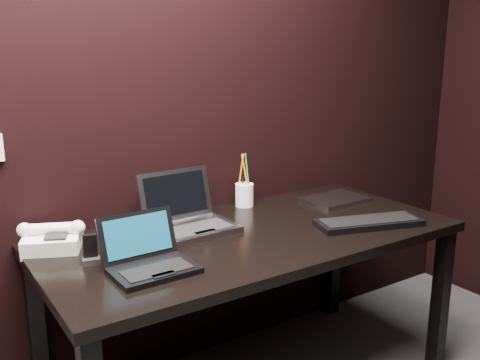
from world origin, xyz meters
TOP-DOWN VIEW (x-y plane):
  - wall_back at (0.00, 1.80)m, footprint 4.00×0.00m
  - desk at (0.30, 1.40)m, footprint 1.70×0.80m
  - netbook at (-0.21, 1.28)m, footprint 0.28×0.25m
  - silver_laptop at (0.10, 1.58)m, footprint 0.35×0.31m
  - ext_keyboard at (0.76, 1.20)m, footprint 0.48×0.28m
  - closed_laptop at (0.90, 1.55)m, footprint 0.30×0.22m
  - desk_phone at (-0.43, 1.65)m, footprint 0.26×0.25m
  - mobile_phone at (-0.35, 1.45)m, footprint 0.07×0.06m
  - pen_cup at (0.48, 1.73)m, footprint 0.09×0.09m

SIDE VIEW (x-z plane):
  - desk at x=0.30m, z-range 0.29..1.03m
  - closed_laptop at x=0.90m, z-range 0.74..0.76m
  - ext_keyboard at x=0.76m, z-range 0.74..0.77m
  - netbook at x=-0.21m, z-range 0.69..0.87m
  - mobile_phone at x=-0.35m, z-range 0.73..0.83m
  - silver_laptop at x=0.10m, z-range 0.67..0.90m
  - desk_phone at x=-0.43m, z-range 0.72..0.84m
  - pen_cup at x=0.48m, z-range 0.67..0.93m
  - wall_back at x=0.00m, z-range -0.70..3.30m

